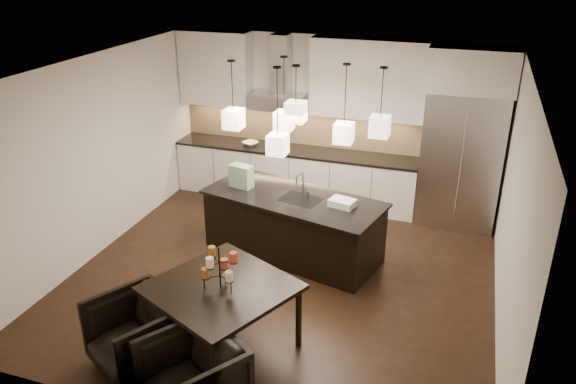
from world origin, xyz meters
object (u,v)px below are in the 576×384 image
(island_body, at_px, (293,227))
(dining_table, at_px, (222,317))
(armchair_left, at_px, (137,334))
(armchair_right, at_px, (192,378))
(refrigerator, at_px, (461,159))

(island_body, relative_size, dining_table, 1.83)
(armchair_left, relative_size, armchair_right, 1.01)
(armchair_left, distance_m, armchair_right, 0.94)
(dining_table, bearing_deg, island_body, 112.45)
(island_body, relative_size, armchair_right, 2.82)
(refrigerator, height_order, armchair_left, refrigerator)
(dining_table, relative_size, armchair_right, 1.55)
(dining_table, height_order, armchair_left, dining_table)
(refrigerator, bearing_deg, armchair_right, -113.22)
(island_body, xyz_separation_m, dining_table, (-0.10, -2.22, -0.03))
(armchair_right, bearing_deg, refrigerator, 101.30)
(island_body, height_order, armchair_left, island_body)
(refrigerator, distance_m, armchair_left, 5.49)
(dining_table, bearing_deg, refrigerator, 85.67)
(refrigerator, height_order, armchair_right, refrigerator)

